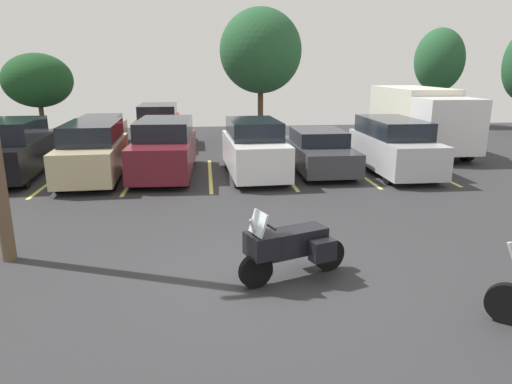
# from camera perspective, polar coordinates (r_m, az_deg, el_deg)

# --- Properties ---
(ground) EXTENTS (44.00, 44.00, 0.10)m
(ground) POSITION_cam_1_polar(r_m,az_deg,el_deg) (8.46, 1.36, -10.75)
(ground) COLOR #2D2D30
(motorcycle_touring) EXTENTS (2.03, 1.22, 1.34)m
(motorcycle_touring) POSITION_cam_1_polar(r_m,az_deg,el_deg) (8.14, 4.20, -6.61)
(motorcycle_touring) COLOR black
(motorcycle_touring) RESTS_ON ground
(parking_stripes) EXTENTS (15.79, 5.15, 0.01)m
(parking_stripes) POSITION_cam_1_polar(r_m,az_deg,el_deg) (16.27, -5.65, 2.11)
(parking_stripes) COLOR #EAE066
(parking_stripes) RESTS_ON ground
(car_black) EXTENTS (2.15, 4.73, 1.94)m
(car_black) POSITION_cam_1_polar(r_m,az_deg,el_deg) (17.70, -27.88, 4.61)
(car_black) COLOR black
(car_black) RESTS_ON ground
(car_champagne) EXTENTS (1.98, 4.63, 1.88)m
(car_champagne) POSITION_cam_1_polar(r_m,az_deg,el_deg) (16.33, -19.41, 4.69)
(car_champagne) COLOR #C1B289
(car_champagne) RESTS_ON ground
(car_maroon) EXTENTS (2.06, 4.93, 1.90)m
(car_maroon) POSITION_cam_1_polar(r_m,az_deg,el_deg) (16.34, -11.16, 5.31)
(car_maroon) COLOR maroon
(car_maroon) RESTS_ON ground
(car_white) EXTENTS (2.00, 4.52, 1.91)m
(car_white) POSITION_cam_1_polar(r_m,az_deg,el_deg) (15.92, -0.25, 5.33)
(car_white) COLOR white
(car_white) RESTS_ON ground
(car_charcoal) EXTENTS (1.89, 4.56, 1.47)m
(car_charcoal) POSITION_cam_1_polar(r_m,az_deg,el_deg) (16.89, 7.73, 4.99)
(car_charcoal) COLOR #38383D
(car_charcoal) RESTS_ON ground
(car_silver) EXTENTS (1.84, 4.77, 1.88)m
(car_silver) POSITION_cam_1_polar(r_m,az_deg,el_deg) (17.15, 16.55, 5.44)
(car_silver) COLOR #B7B7BC
(car_silver) RESTS_ON ground
(car_far_grey) EXTENTS (2.04, 4.87, 1.47)m
(car_far_grey) POSITION_cam_1_polar(r_m,az_deg,el_deg) (22.89, -18.48, 7.04)
(car_far_grey) COLOR slate
(car_far_grey) RESTS_ON ground
(car_far_red) EXTENTS (1.90, 4.82, 1.94)m
(car_far_red) POSITION_cam_1_polar(r_m,az_deg,el_deg) (22.72, -11.89, 8.02)
(car_far_red) COLOR maroon
(car_far_red) RESTS_ON ground
(box_truck) EXTENTS (2.39, 6.88, 2.75)m
(box_truck) POSITION_cam_1_polar(r_m,az_deg,el_deg) (22.02, 19.45, 8.66)
(box_truck) COLOR silver
(box_truck) RESTS_ON ground
(tree_rear) EXTENTS (4.12, 4.12, 6.53)m
(tree_rear) POSITION_cam_1_polar(r_m,az_deg,el_deg) (24.37, 0.57, 16.94)
(tree_rear) COLOR #4C3823
(tree_rear) RESTS_ON ground
(tree_left) EXTENTS (3.60, 3.60, 4.37)m
(tree_left) POSITION_cam_1_polar(r_m,az_deg,el_deg) (27.81, -25.26, 12.29)
(tree_left) COLOR #4C3823
(tree_left) RESTS_ON ground
(tree_center_right) EXTENTS (3.02, 3.02, 5.99)m
(tree_center_right) POSITION_cam_1_polar(r_m,az_deg,el_deg) (32.02, 21.62, 14.80)
(tree_center_right) COLOR #4C3823
(tree_center_right) RESTS_ON ground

